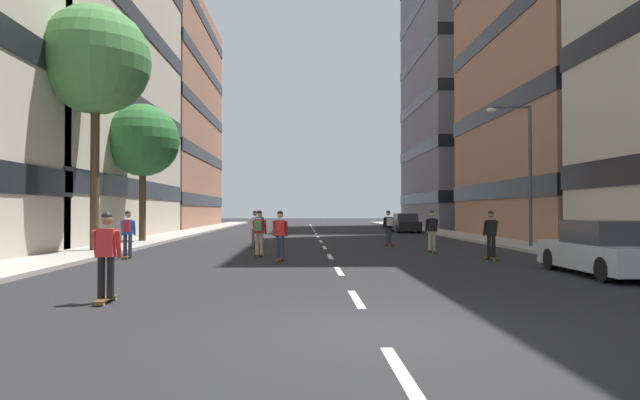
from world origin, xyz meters
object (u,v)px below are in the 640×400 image
skater_0 (389,225)px  skater_3 (280,233)px  street_tree_near (143,141)px  parked_car_near (405,224)px  skater_7 (106,252)px  skater_6 (259,230)px  skater_8 (128,231)px  streetlamp_right (522,159)px  street_tree_mid (96,61)px  skater_1 (491,233)px  skater_2 (255,227)px  skater_5 (259,225)px  skater_4 (432,229)px  parked_car_mid (604,250)px

skater_0 → skater_3: (-5.17, -8.17, -0.03)m
street_tree_near → parked_car_near: bearing=38.8°
skater_7 → skater_6: bearing=78.3°
skater_8 → skater_3: bearing=-11.0°
streetlamp_right → skater_8: size_ratio=3.65×
parked_car_near → skater_3: size_ratio=2.47×
street_tree_mid → skater_1: size_ratio=5.72×
street_tree_mid → skater_7: size_ratio=5.72×
street_tree_mid → skater_1: bearing=-12.7°
skater_3 → skater_1: bearing=1.0°
skater_1 → skater_0: bearing=106.7°
parked_car_near → skater_6: (-9.96, -22.16, 0.32)m
skater_8 → skater_6: bearing=9.4°
skater_2 → skater_5: 3.29m
skater_4 → skater_6: 7.40m
street_tree_mid → parked_car_mid: bearing=-25.9°
parked_car_mid → skater_1: bearing=107.5°
parked_car_near → skater_0: skater_0 is taller
skater_4 → skater_6: size_ratio=1.00×
streetlamp_right → skater_8: (-16.61, -4.31, -3.12)m
skater_0 → skater_7: size_ratio=1.00×
streetlamp_right → skater_0: size_ratio=3.65×
skater_8 → skater_7: bearing=-74.7°
parked_car_near → skater_5: skater_5 is taller
streetlamp_right → skater_2: 12.82m
skater_4 → skater_8: size_ratio=1.00×
skater_0 → skater_1: same height
street_tree_near → skater_3: (7.83, -10.45, -4.56)m
parked_car_mid → skater_6: bearing=146.9°
parked_car_near → skater_1: bearing=-93.6°
parked_car_mid → street_tree_near: 23.14m
parked_car_mid → skater_0: skater_0 is taller
streetlamp_right → skater_7: streetlamp_right is taller
skater_2 → skater_8: same height
parked_car_near → street_tree_mid: bearing=-129.6°
street_tree_near → skater_0: 13.96m
street_tree_mid → skater_5: (6.31, 6.30, -7.03)m
skater_1 → skater_8: (-13.27, 0.97, 0.03)m
parked_car_mid → skater_4: 8.73m
skater_1 → skater_3: (-7.59, -0.14, 0.00)m
street_tree_mid → skater_0: 15.45m
skater_0 → skater_4: bearing=-75.9°
street_tree_mid → skater_7: 14.84m
parked_car_mid → skater_7: (-12.12, -3.96, 0.29)m
skater_4 → skater_8: bearing=-167.8°
parked_car_near → skater_5: 17.67m
parked_car_mid → skater_5: skater_5 is taller
parked_car_near → skater_4: size_ratio=2.47×
street_tree_mid → skater_3: size_ratio=5.72×
parked_car_mid → skater_6: 11.88m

